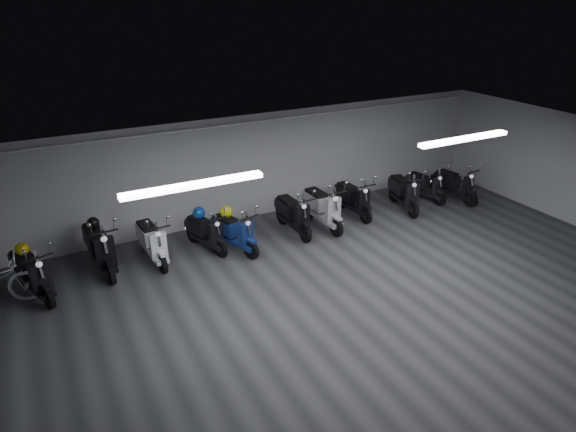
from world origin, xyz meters
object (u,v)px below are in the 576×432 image
scooter_6 (323,201)px  helmet_0 (226,212)px  scooter_2 (151,235)px  helmet_2 (199,213)px  scooter_5 (293,208)px  scooter_8 (405,187)px  scooter_9 (426,181)px  scooter_7 (353,193)px  helmet_3 (93,223)px  helmet_1 (22,249)px  scooter_0 (30,266)px  scooter_3 (205,227)px  scooter_1 (99,240)px  scooter_4 (233,226)px  scooter_10 (455,180)px

scooter_6 → helmet_0: 2.62m
scooter_2 → helmet_2: scooter_2 is taller
scooter_5 → scooter_6: (0.83, -0.04, 0.05)m
scooter_2 → scooter_5: scooter_5 is taller
scooter_8 → scooter_9: (0.99, 0.25, -0.08)m
scooter_7 → helmet_3: size_ratio=6.62×
scooter_9 → helmet_1: size_ratio=5.97×
scooter_0 → scooter_3: (3.71, 0.30, -0.09)m
scooter_0 → scooter_3: bearing=-14.9°
scooter_1 → scooter_9: (9.03, -0.16, -0.14)m
helmet_2 → helmet_0: bearing=-32.9°
scooter_3 → scooter_7: (4.19, 0.03, 0.05)m
scooter_8 → helmet_2: size_ratio=6.18×
scooter_3 → helmet_0: bearing=-34.4°
scooter_0 → helmet_2: scooter_0 is taller
scooter_9 → scooter_5: bearing=170.5°
scooter_1 → helmet_0: (2.83, -0.28, 0.20)m
scooter_9 → helmet_0: scooter_9 is taller
scooter_4 → scooter_7: size_ratio=0.98×
scooter_2 → helmet_3: bearing=155.2°
scooter_9 → helmet_0: 6.21m
helmet_0 → scooter_1: bearing=174.3°
scooter_7 → scooter_2: bearing=178.1°
scooter_2 → scooter_5: size_ratio=0.99×
scooter_7 → helmet_0: bearing=-179.5°
scooter_10 → helmet_1: (-11.21, 0.37, 0.33)m
scooter_2 → helmet_2: (1.19, 0.20, 0.22)m
scooter_4 → helmet_2: size_ratio=5.88×
scooter_3 → helmet_1: scooter_3 is taller
scooter_3 → scooter_8: bearing=-20.6°
scooter_2 → scooter_7: bearing=-4.8°
scooter_2 → scooter_10: size_ratio=1.02×
scooter_7 → helmet_2: (-4.25, 0.18, 0.23)m
scooter_1 → helmet_1: (-1.45, -0.20, 0.24)m
scooter_4 → scooter_9: scooter_4 is taller
scooter_9 → scooter_10: scooter_10 is taller
scooter_4 → scooter_10: (6.85, -0.07, 0.01)m
scooter_7 → scooter_0: bearing=-179.7°
scooter_7 → scooter_10: scooter_7 is taller
scooter_8 → scooter_2: bearing=-169.2°
scooter_6 → scooter_10: scooter_6 is taller
scooter_5 → scooter_7: size_ratio=1.03×
scooter_2 → scooter_10: (8.67, -0.44, -0.01)m
scooter_3 → helmet_1: 3.82m
scooter_0 → scooter_6: scooter_6 is taller
scooter_2 → scooter_6: 4.35m
scooter_8 → helmet_2: bearing=-171.7°
scooter_0 → scooter_9: bearing=-18.0°
scooter_6 → scooter_7: bearing=9.7°
scooter_3 → helmet_2: size_ratio=5.49×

